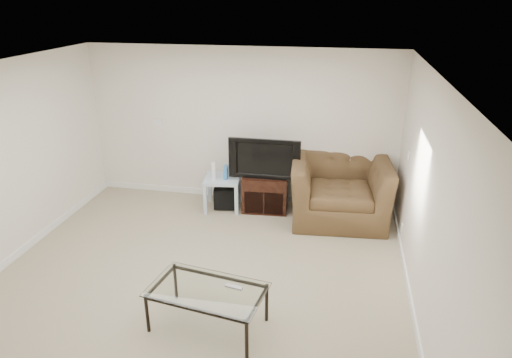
% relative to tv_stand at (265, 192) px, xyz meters
% --- Properties ---
extents(floor, '(5.00, 5.00, 0.00)m').
position_rel_tv_stand_xyz_m(floor, '(-0.47, -2.13, -0.29)').
color(floor, tan).
rests_on(floor, ground).
extents(ceiling, '(5.00, 5.00, 0.00)m').
position_rel_tv_stand_xyz_m(ceiling, '(-0.47, -2.13, 2.21)').
color(ceiling, white).
rests_on(ceiling, ground).
extents(wall_back, '(5.00, 0.02, 2.50)m').
position_rel_tv_stand_xyz_m(wall_back, '(-0.47, 0.37, 0.96)').
color(wall_back, silver).
rests_on(wall_back, ground).
extents(wall_right, '(0.02, 5.00, 2.50)m').
position_rel_tv_stand_xyz_m(wall_right, '(2.03, -2.13, 0.96)').
color(wall_right, silver).
rests_on(wall_right, ground).
extents(plate_back, '(0.12, 0.02, 0.12)m').
position_rel_tv_stand_xyz_m(plate_back, '(-1.87, 0.36, 0.96)').
color(plate_back, white).
rests_on(plate_back, wall_back).
extents(plate_right_switch, '(0.02, 0.09, 0.13)m').
position_rel_tv_stand_xyz_m(plate_right_switch, '(2.02, -0.53, 0.96)').
color(plate_right_switch, white).
rests_on(plate_right_switch, wall_right).
extents(plate_right_outlet, '(0.02, 0.08, 0.12)m').
position_rel_tv_stand_xyz_m(plate_right_outlet, '(2.02, -0.83, 0.01)').
color(plate_right_outlet, white).
rests_on(plate_right_outlet, wall_right).
extents(tv_stand, '(0.73, 0.53, 0.58)m').
position_rel_tv_stand_xyz_m(tv_stand, '(0.00, 0.00, 0.00)').
color(tv_stand, black).
rests_on(tv_stand, floor).
extents(dvd_player, '(0.41, 0.30, 0.05)m').
position_rel_tv_stand_xyz_m(dvd_player, '(0.00, -0.04, 0.19)').
color(dvd_player, black).
rests_on(dvd_player, tv_stand).
extents(television, '(1.02, 0.20, 0.63)m').
position_rel_tv_stand_xyz_m(television, '(0.00, -0.03, 0.61)').
color(television, black).
rests_on(television, tv_stand).
extents(side_table, '(0.62, 0.62, 0.52)m').
position_rel_tv_stand_xyz_m(side_table, '(-0.68, -0.08, -0.03)').
color(side_table, '#AAC6CD').
rests_on(side_table, floor).
extents(subwoofer, '(0.38, 0.38, 0.33)m').
position_rel_tv_stand_xyz_m(subwoofer, '(-0.65, -0.05, -0.11)').
color(subwoofer, black).
rests_on(subwoofer, floor).
extents(game_console, '(0.10, 0.18, 0.24)m').
position_rel_tv_stand_xyz_m(game_console, '(-0.81, -0.12, 0.35)').
color(game_console, white).
rests_on(game_console, side_table).
extents(game_case, '(0.06, 0.16, 0.21)m').
position_rel_tv_stand_xyz_m(game_case, '(-0.62, -0.09, 0.34)').
color(game_case, '#337FCC').
rests_on(game_case, side_table).
extents(recliner, '(1.52, 1.05, 1.27)m').
position_rel_tv_stand_xyz_m(recliner, '(1.16, -0.08, 0.34)').
color(recliner, '#483A20').
rests_on(recliner, floor).
extents(coffee_table, '(1.26, 0.84, 0.46)m').
position_rel_tv_stand_xyz_m(coffee_table, '(-0.10, -2.85, -0.06)').
color(coffee_table, black).
rests_on(coffee_table, floor).
extents(remote, '(0.19, 0.09, 0.02)m').
position_rel_tv_stand_xyz_m(remote, '(0.16, -2.78, 0.18)').
color(remote, '#B2B2B7').
rests_on(remote, coffee_table).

